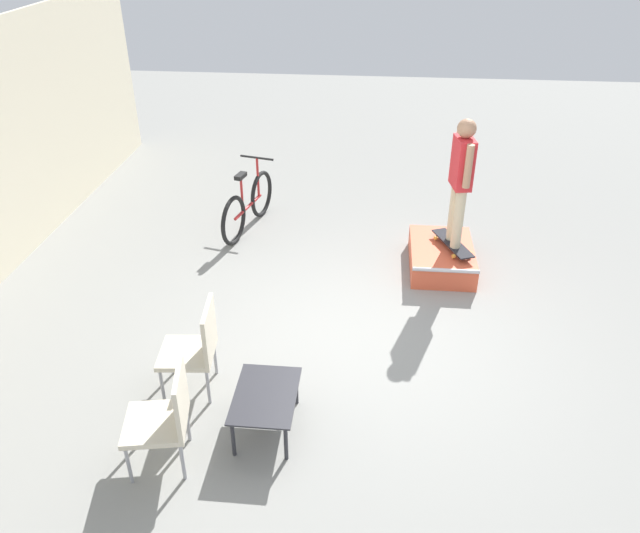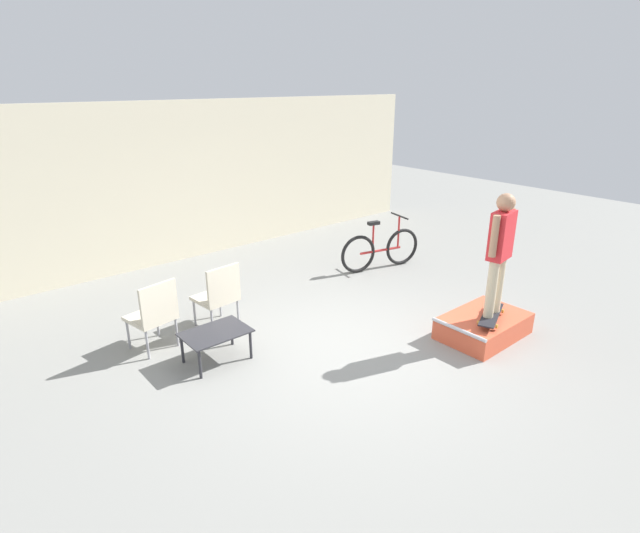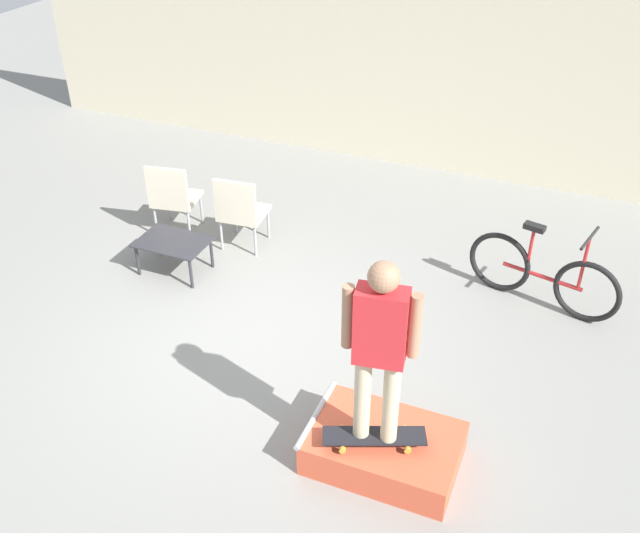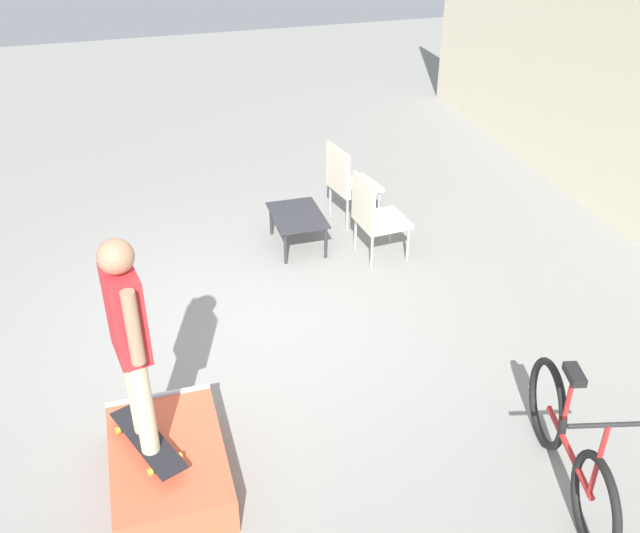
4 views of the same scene
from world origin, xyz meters
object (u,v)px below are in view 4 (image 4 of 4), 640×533
(skate_ramp_box, at_px, (169,465))
(bicycle, at_px, (570,448))
(skateboard_on_ramp, at_px, (148,440))
(patio_chair_left, at_px, (348,180))
(patio_chair_right, at_px, (375,214))
(person_skater, at_px, (129,331))
(coffee_table, at_px, (297,218))

(skate_ramp_box, xyz_separation_m, bicycle, (0.86, 2.75, 0.23))
(skate_ramp_box, height_order, skateboard_on_ramp, skateboard_on_ramp)
(skateboard_on_ramp, distance_m, bicycle, 3.01)
(patio_chair_left, height_order, patio_chair_right, same)
(person_skater, bearing_deg, skate_ramp_box, 58.10)
(skateboard_on_ramp, bearing_deg, coffee_table, 125.61)
(skate_ramp_box, relative_size, person_skater, 0.76)
(skateboard_on_ramp, relative_size, patio_chair_left, 0.87)
(skateboard_on_ramp, distance_m, patio_chair_left, 4.43)
(coffee_table, height_order, bicycle, bicycle)
(skateboard_on_ramp, distance_m, coffee_table, 3.63)
(skate_ramp_box, xyz_separation_m, person_skater, (-0.05, -0.12, 1.20))
(person_skater, xyz_separation_m, coffee_table, (-3.08, 1.92, -0.99))
(skateboard_on_ramp, height_order, patio_chair_right, patio_chair_right)
(skateboard_on_ramp, height_order, coffee_table, coffee_table)
(coffee_table, height_order, patio_chair_left, patio_chair_left)
(skate_ramp_box, distance_m, patio_chair_right, 3.70)
(person_skater, relative_size, patio_chair_right, 1.69)
(coffee_table, xyz_separation_m, patio_chair_right, (0.48, 0.75, 0.18))
(patio_chair_left, bearing_deg, coffee_table, 110.62)
(person_skater, distance_m, patio_chair_left, 4.50)
(bicycle, bearing_deg, coffee_table, -153.16)
(coffee_table, bearing_deg, skateboard_on_ramp, -32.04)
(patio_chair_left, bearing_deg, skateboard_on_ramp, 132.32)
(skateboard_on_ramp, relative_size, patio_chair_right, 0.87)
(skateboard_on_ramp, xyz_separation_m, person_skater, (0.00, 0.00, 0.97))
(coffee_table, bearing_deg, skate_ramp_box, -30.00)
(coffee_table, distance_m, patio_chair_left, 0.90)
(skate_ramp_box, height_order, patio_chair_right, patio_chair_right)
(skateboard_on_ramp, bearing_deg, skate_ramp_box, 44.87)
(patio_chair_left, distance_m, bicycle, 4.45)
(skateboard_on_ramp, xyz_separation_m, coffee_table, (-3.08, 1.92, -0.03))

